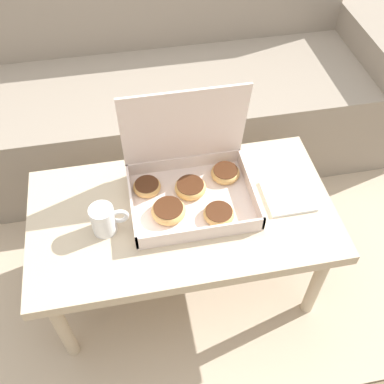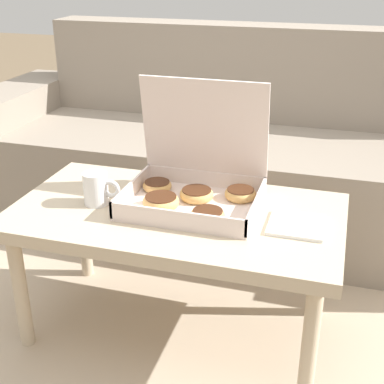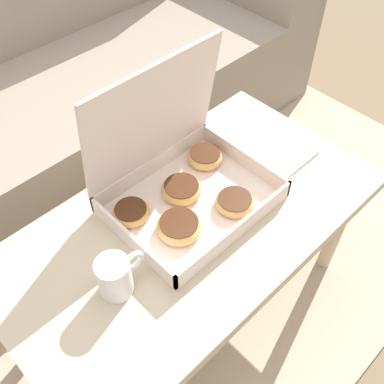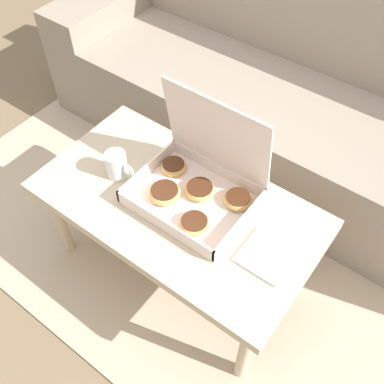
% 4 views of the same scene
% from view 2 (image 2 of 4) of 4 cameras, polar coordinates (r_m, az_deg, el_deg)
% --- Properties ---
extents(ground_plane, '(12.00, 12.00, 0.00)m').
position_cam_2_polar(ground_plane, '(1.88, -0.94, -13.31)').
color(ground_plane, '#756047').
extents(area_rug, '(2.46, 1.74, 0.01)m').
position_cam_2_polar(area_rug, '(2.12, 1.52, -8.45)').
color(area_rug, tan).
rests_on(area_rug, ground_plane).
extents(couch, '(2.34, 0.76, 0.86)m').
position_cam_2_polar(couch, '(2.40, 4.57, 3.47)').
color(couch, gray).
rests_on(couch, ground_plane).
extents(coffee_table, '(0.99, 0.54, 0.44)m').
position_cam_2_polar(coffee_table, '(1.62, -1.67, -3.47)').
color(coffee_table, '#C6B293').
rests_on(coffee_table, ground_plane).
extents(pastry_box, '(0.40, 0.32, 0.37)m').
position_cam_2_polar(pastry_box, '(1.62, 0.25, 0.84)').
color(pastry_box, silver).
rests_on(pastry_box, coffee_table).
extents(coffee_mug, '(0.12, 0.08, 0.10)m').
position_cam_2_polar(coffee_mug, '(1.64, -10.11, 0.37)').
color(coffee_mug, white).
rests_on(coffee_mug, coffee_table).
extents(napkin_stack, '(0.15, 0.15, 0.01)m').
position_cam_2_polar(napkin_stack, '(1.53, 11.09, -3.48)').
color(napkin_stack, white).
rests_on(napkin_stack, coffee_table).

